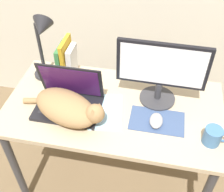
{
  "coord_description": "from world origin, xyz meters",
  "views": [
    {
      "loc": [
        0.2,
        -0.74,
        1.79
      ],
      "look_at": [
        -0.0,
        0.28,
        0.81
      ],
      "focal_mm": 45.0,
      "sensor_mm": 36.0,
      "label": 1
    }
  ],
  "objects_px": {
    "external_monitor": "(161,71)",
    "mug": "(213,136)",
    "notepad": "(106,111)",
    "laptop": "(69,100)",
    "book_row": "(67,59)",
    "desk_lamp": "(42,38)",
    "computer_mouse": "(156,121)",
    "cat": "(68,108)"
  },
  "relations": [
    {
      "from": "cat",
      "to": "desk_lamp",
      "type": "distance_m",
      "value": 0.41
    },
    {
      "from": "cat",
      "to": "book_row",
      "type": "bearing_deg",
      "value": 108.25
    },
    {
      "from": "computer_mouse",
      "to": "mug",
      "type": "xyz_separation_m",
      "value": [
        0.27,
        -0.07,
        0.02
      ]
    },
    {
      "from": "mug",
      "to": "computer_mouse",
      "type": "bearing_deg",
      "value": 166.1
    },
    {
      "from": "computer_mouse",
      "to": "desk_lamp",
      "type": "height_order",
      "value": "desk_lamp"
    },
    {
      "from": "external_monitor",
      "to": "book_row",
      "type": "xyz_separation_m",
      "value": [
        -0.55,
        0.13,
        -0.09
      ]
    },
    {
      "from": "laptop",
      "to": "desk_lamp",
      "type": "height_order",
      "value": "desk_lamp"
    },
    {
      "from": "computer_mouse",
      "to": "external_monitor",
      "type": "bearing_deg",
      "value": 92.44
    },
    {
      "from": "notepad",
      "to": "mug",
      "type": "bearing_deg",
      "value": -10.18
    },
    {
      "from": "laptop",
      "to": "computer_mouse",
      "type": "distance_m",
      "value": 0.47
    },
    {
      "from": "cat",
      "to": "computer_mouse",
      "type": "height_order",
      "value": "cat"
    },
    {
      "from": "notepad",
      "to": "laptop",
      "type": "bearing_deg",
      "value": 179.34
    },
    {
      "from": "laptop",
      "to": "desk_lamp",
      "type": "xyz_separation_m",
      "value": [
        -0.19,
        0.21,
        0.23
      ]
    },
    {
      "from": "computer_mouse",
      "to": "notepad",
      "type": "bearing_deg",
      "value": 173.66
    },
    {
      "from": "mug",
      "to": "book_row",
      "type": "bearing_deg",
      "value": 155.59
    },
    {
      "from": "external_monitor",
      "to": "mug",
      "type": "xyz_separation_m",
      "value": [
        0.28,
        -0.25,
        -0.15
      ]
    },
    {
      "from": "laptop",
      "to": "book_row",
      "type": "distance_m",
      "value": 0.3
    },
    {
      "from": "external_monitor",
      "to": "mug",
      "type": "height_order",
      "value": "external_monitor"
    },
    {
      "from": "cat",
      "to": "mug",
      "type": "bearing_deg",
      "value": -1.9
    },
    {
      "from": "notepad",
      "to": "desk_lamp",
      "type": "bearing_deg",
      "value": 152.04
    },
    {
      "from": "laptop",
      "to": "mug",
      "type": "relative_size",
      "value": 2.8
    },
    {
      "from": "notepad",
      "to": "book_row",
      "type": "bearing_deg",
      "value": 136.53
    },
    {
      "from": "cat",
      "to": "desk_lamp",
      "type": "relative_size",
      "value": 1.14
    },
    {
      "from": "cat",
      "to": "notepad",
      "type": "distance_m",
      "value": 0.2
    },
    {
      "from": "cat",
      "to": "external_monitor",
      "type": "xyz_separation_m",
      "value": [
        0.44,
        0.23,
        0.13
      ]
    },
    {
      "from": "book_row",
      "to": "cat",
      "type": "bearing_deg",
      "value": -71.75
    },
    {
      "from": "laptop",
      "to": "book_row",
      "type": "height_order",
      "value": "laptop"
    },
    {
      "from": "laptop",
      "to": "book_row",
      "type": "relative_size",
      "value": 1.49
    },
    {
      "from": "book_row",
      "to": "external_monitor",
      "type": "bearing_deg",
      "value": -12.96
    },
    {
      "from": "desk_lamp",
      "to": "mug",
      "type": "height_order",
      "value": "desk_lamp"
    },
    {
      "from": "cat",
      "to": "external_monitor",
      "type": "distance_m",
      "value": 0.51
    },
    {
      "from": "external_monitor",
      "to": "cat",
      "type": "bearing_deg",
      "value": -152.74
    },
    {
      "from": "book_row",
      "to": "notepad",
      "type": "relative_size",
      "value": 0.82
    },
    {
      "from": "computer_mouse",
      "to": "book_row",
      "type": "relative_size",
      "value": 0.45
    },
    {
      "from": "external_monitor",
      "to": "desk_lamp",
      "type": "distance_m",
      "value": 0.66
    },
    {
      "from": "book_row",
      "to": "computer_mouse",
      "type": "bearing_deg",
      "value": -28.91
    },
    {
      "from": "cat",
      "to": "mug",
      "type": "distance_m",
      "value": 0.72
    },
    {
      "from": "book_row",
      "to": "desk_lamp",
      "type": "relative_size",
      "value": 0.55
    },
    {
      "from": "cat",
      "to": "notepad",
      "type": "relative_size",
      "value": 1.68
    },
    {
      "from": "book_row",
      "to": "desk_lamp",
      "type": "bearing_deg",
      "value": -142.58
    },
    {
      "from": "book_row",
      "to": "notepad",
      "type": "xyz_separation_m",
      "value": [
        0.3,
        -0.28,
        -0.1
      ]
    },
    {
      "from": "cat",
      "to": "external_monitor",
      "type": "relative_size",
      "value": 1.03
    }
  ]
}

